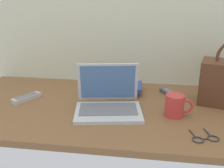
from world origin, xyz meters
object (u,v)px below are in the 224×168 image
object	(u,v)px
eyeglasses	(205,138)
book_stack	(125,88)
coffee_mug	(175,105)
laptop	(108,101)
remote_control_near	(26,98)
remote_control_far	(171,94)

from	to	relation	value
eyeglasses	book_stack	xyz separation A→B (m)	(-0.37, 0.46, 0.02)
coffee_mug	laptop	bearing A→B (deg)	177.53
remote_control_near	eyeglasses	world-z (taller)	remote_control_near
remote_control_near	book_stack	world-z (taller)	book_stack
laptop	coffee_mug	size ratio (longest dim) A/B	2.70
laptop	remote_control_far	distance (m)	0.39
laptop	coffee_mug	distance (m)	0.31
coffee_mug	remote_control_near	distance (m)	0.77
remote_control_near	eyeglasses	distance (m)	0.91
eyeglasses	book_stack	distance (m)	0.59
book_stack	laptop	bearing A→B (deg)	-102.20
remote_control_far	eyeglasses	bearing A→B (deg)	-75.85
laptop	eyeglasses	size ratio (longest dim) A/B	2.72
remote_control_far	coffee_mug	bearing A→B (deg)	-88.72
coffee_mug	book_stack	xyz separation A→B (m)	(-0.26, 0.27, -0.03)
laptop	coffee_mug	world-z (taller)	laptop
remote_control_near	eyeglasses	bearing A→B (deg)	-17.70
remote_control_near	book_stack	xyz separation A→B (m)	(0.50, 0.19, 0.01)
book_stack	eyeglasses	bearing A→B (deg)	-51.81
remote_control_far	book_stack	distance (m)	0.25
laptop	eyeglasses	bearing A→B (deg)	-26.69
book_stack	remote_control_near	bearing A→B (deg)	-159.53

